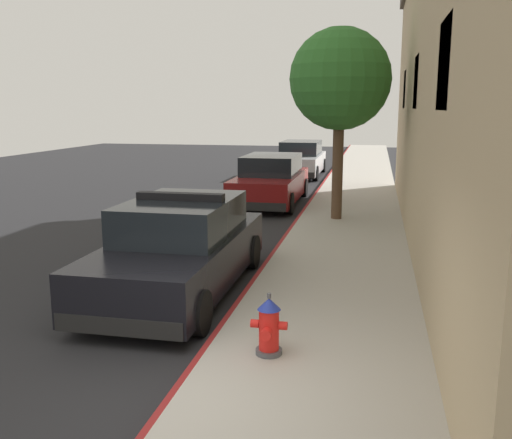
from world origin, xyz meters
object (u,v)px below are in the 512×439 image
parked_car_dark_far (301,159)px  police_cruiser (180,249)px  street_tree (340,80)px  parked_car_silver_ahead (271,181)px  fire_hydrant (269,326)px

parked_car_dark_far → police_cruiser: bearing=-89.4°
street_tree → police_cruiser: bearing=-109.2°
parked_car_silver_ahead → fire_hydrant: (2.09, -11.57, -0.23)m
police_cruiser → street_tree: street_tree is taller
police_cruiser → parked_car_silver_ahead: bearing=90.8°
parked_car_dark_far → street_tree: bearing=-77.5°
parked_car_silver_ahead → parked_car_dark_far: 7.73m
parked_car_dark_far → fire_hydrant: 19.42m
parked_car_dark_far → street_tree: (2.34, -10.59, 3.00)m
police_cruiser → fire_hydrant: bearing=-51.6°
parked_car_silver_ahead → police_cruiser: bearing=-89.2°
parked_car_silver_ahead → parked_car_dark_far: size_ratio=1.00×
parked_car_dark_far → street_tree: size_ratio=0.99×
parked_car_dark_far → fire_hydrant: (2.14, -19.30, -0.23)m
parked_car_silver_ahead → street_tree: 4.74m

